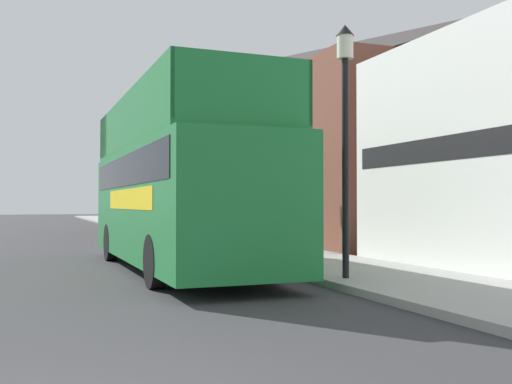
# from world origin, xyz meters

# --- Properties ---
(ground_plane) EXTENTS (144.00, 144.00, 0.00)m
(ground_plane) POSITION_xyz_m (0.00, 21.00, 0.00)
(ground_plane) COLOR #333335
(sidewalk) EXTENTS (3.27, 108.00, 0.14)m
(sidewalk) POSITION_xyz_m (6.73, 18.00, 0.07)
(sidewalk) COLOR #999993
(sidewalk) RESTS_ON ground_plane
(brick_terrace_rear) EXTENTS (6.00, 24.40, 8.88)m
(brick_terrace_rear) POSITION_xyz_m (11.37, 23.29, 4.44)
(brick_terrace_rear) COLOR brown
(brick_terrace_rear) RESTS_ON ground_plane
(tour_bus) EXTENTS (2.67, 9.95, 4.11)m
(tour_bus) POSITION_xyz_m (3.17, 9.80, 1.84)
(tour_bus) COLOR #1E7A38
(tour_bus) RESTS_ON ground_plane
(parked_car_ahead_of_bus) EXTENTS (1.90, 4.54, 1.34)m
(parked_car_ahead_of_bus) POSITION_xyz_m (3.99, 17.47, 0.64)
(parked_car_ahead_of_bus) COLOR silver
(parked_car_ahead_of_bus) RESTS_ON ground_plane
(lamp_post_nearest) EXTENTS (0.35, 0.35, 4.95)m
(lamp_post_nearest) POSITION_xyz_m (5.62, 5.97, 3.53)
(lamp_post_nearest) COLOR black
(lamp_post_nearest) RESTS_ON sidewalk
(lamp_post_second) EXTENTS (0.35, 0.35, 4.84)m
(lamp_post_second) POSITION_xyz_m (5.71, 14.98, 3.46)
(lamp_post_second) COLOR black
(lamp_post_second) RESTS_ON sidewalk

